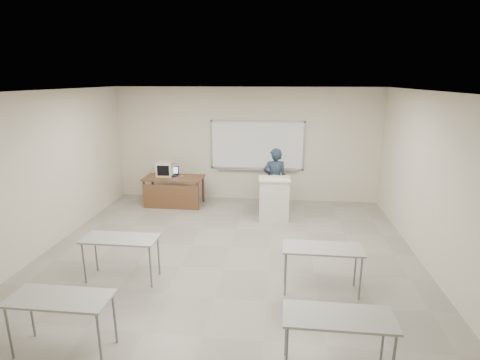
# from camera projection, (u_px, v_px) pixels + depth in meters

# --- Properties ---
(floor) EXTENTS (7.00, 8.00, 0.01)m
(floor) POSITION_uv_depth(u_px,v_px,m) (224.00, 269.00, 6.50)
(floor) COLOR gray
(floor) RESTS_ON ground
(whiteboard) EXTENTS (2.48, 0.10, 1.31)m
(whiteboard) POSITION_uv_depth(u_px,v_px,m) (257.00, 146.00, 9.89)
(whiteboard) COLOR white
(whiteboard) RESTS_ON floor
(student_desks) EXTENTS (4.40, 2.20, 0.73)m
(student_desks) POSITION_uv_depth(u_px,v_px,m) (208.00, 273.00, 5.03)
(student_desks) COLOR #959691
(student_desks) RESTS_ON floor
(instructor_desk) EXTENTS (1.51, 0.76, 0.75)m
(instructor_desk) POSITION_uv_depth(u_px,v_px,m) (173.00, 185.00, 9.58)
(instructor_desk) COLOR brown
(instructor_desk) RESTS_ON floor
(podium) EXTENTS (0.71, 0.52, 1.00)m
(podium) POSITION_uv_depth(u_px,v_px,m) (274.00, 199.00, 8.68)
(podium) COLOR silver
(podium) RESTS_ON floor
(crt_monitor) EXTENTS (0.40, 0.45, 0.38)m
(crt_monitor) POSITION_uv_depth(u_px,v_px,m) (165.00, 169.00, 9.74)
(crt_monitor) COLOR #BFBC9C
(crt_monitor) RESTS_ON instructor_desk
(laptop) EXTENTS (0.31, 0.29, 0.23)m
(laptop) POSITION_uv_depth(u_px,v_px,m) (172.00, 173.00, 9.78)
(laptop) COLOR black
(laptop) RESTS_ON instructor_desk
(mouse) EXTENTS (0.09, 0.06, 0.03)m
(mouse) POSITION_uv_depth(u_px,v_px,m) (182.00, 176.00, 9.66)
(mouse) COLOR #B6B7BF
(mouse) RESTS_ON instructor_desk
(keyboard) EXTENTS (0.46, 0.27, 0.02)m
(keyboard) POSITION_uv_depth(u_px,v_px,m) (281.00, 177.00, 8.61)
(keyboard) COLOR #BFBC9C
(keyboard) RESTS_ON podium
(presenter) EXTENTS (0.62, 0.44, 1.59)m
(presenter) POSITION_uv_depth(u_px,v_px,m) (275.00, 180.00, 9.18)
(presenter) COLOR black
(presenter) RESTS_ON floor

